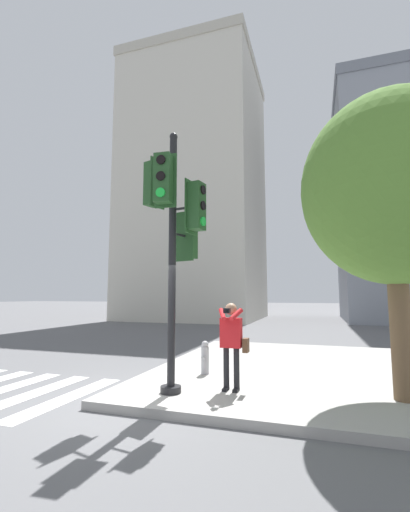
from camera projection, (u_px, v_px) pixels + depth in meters
name	position (u px, v px, depth m)	size (l,w,h in m)	color
ground_plane	(123.00, 404.00, 6.09)	(160.00, 160.00, 0.00)	#5B5B5E
sidewalk_corner	(326.00, 372.00, 8.32)	(8.00, 8.00, 0.15)	#9E9B96
crosswalk_stripes	(1.00, 390.00, 7.00)	(3.74, 2.93, 0.01)	silver
traffic_signal_pole	(174.00, 221.00, 6.62)	(1.38, 1.38, 5.00)	black
person_photographer	(232.00, 337.00, 6.54)	(0.58, 0.54, 1.63)	black
street_tree	(392.00, 189.00, 6.23)	(3.21, 3.21, 5.49)	brown
fire_hydrant	(205.00, 358.00, 7.78)	(0.18, 0.24, 0.74)	#99999E
building_left	(197.00, 190.00, 29.52)	(10.57, 10.41, 21.83)	beige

